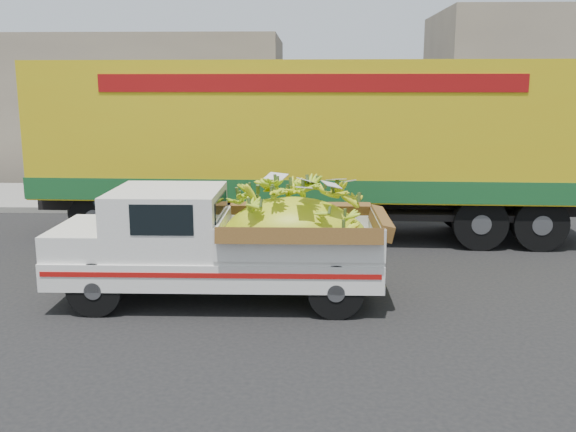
{
  "coord_description": "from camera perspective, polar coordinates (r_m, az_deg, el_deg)",
  "views": [
    {
      "loc": [
        2.08,
        -10.0,
        3.33
      ],
      "look_at": [
        1.76,
        0.22,
        1.22
      ],
      "focal_mm": 40.0,
      "sensor_mm": 36.0,
      "label": 1
    }
  ],
  "objects": [
    {
      "name": "sidewalk",
      "position": [
        18.96,
        -4.53,
        1.71
      ],
      "size": [
        60.0,
        4.0,
        0.14
      ],
      "primitive_type": "cube",
      "color": "gray",
      "rests_on": "ground"
    },
    {
      "name": "pickup_truck",
      "position": [
        9.96,
        -4.01,
        -2.25
      ],
      "size": [
        5.01,
        1.85,
        1.75
      ],
      "rotation": [
        0.0,
        0.0,
        0.0
      ],
      "color": "black",
      "rests_on": "ground"
    },
    {
      "name": "curb",
      "position": [
        16.91,
        -5.31,
        0.5
      ],
      "size": [
        60.0,
        0.25,
        0.15
      ],
      "primitive_type": "cube",
      "color": "gray",
      "rests_on": "ground"
    },
    {
      "name": "ground",
      "position": [
        10.74,
        -9.53,
        -6.58
      ],
      "size": [
        100.0,
        100.0,
        0.0
      ],
      "primitive_type": "plane",
      "color": "black",
      "rests_on": "ground"
    },
    {
      "name": "semi_trailer",
      "position": [
        14.06,
        2.13,
        6.71
      ],
      "size": [
        12.03,
        2.94,
        3.8
      ],
      "rotation": [
        0.0,
        0.0,
        -0.04
      ],
      "color": "black",
      "rests_on": "ground"
    },
    {
      "name": "building_left",
      "position": [
        26.47,
        -20.87,
        9.11
      ],
      "size": [
        18.0,
        6.0,
        5.0
      ],
      "primitive_type": "cube",
      "color": "gray",
      "rests_on": "ground"
    }
  ]
}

